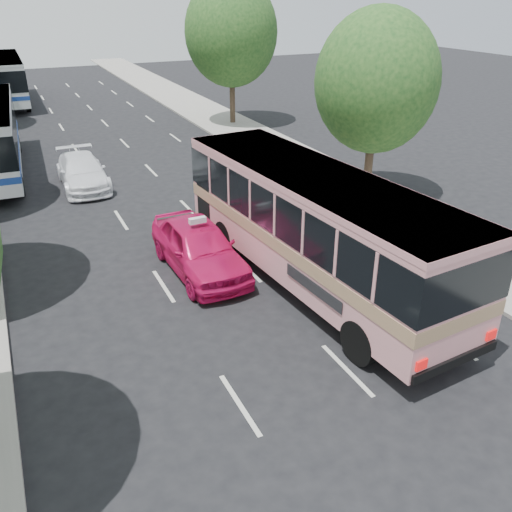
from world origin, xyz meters
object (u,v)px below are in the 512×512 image
white_pickup (82,172)px  tour_coach_rear (5,76)px  pink_bus (314,218)px  pink_taxi (199,247)px

white_pickup → tour_coach_rear: (-1.96, 23.61, 1.44)m
pink_bus → pink_taxi: 4.00m
pink_taxi → white_pickup: 10.59m
white_pickup → tour_coach_rear: size_ratio=0.41×
pink_taxi → tour_coach_rear: bearing=95.1°
pink_bus → pink_taxi: size_ratio=2.30×
pink_taxi → tour_coach_rear: 34.26m
pink_bus → white_pickup: bearing=106.4°
white_pickup → tour_coach_rear: 23.74m
tour_coach_rear → white_pickup: bearing=-84.4°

